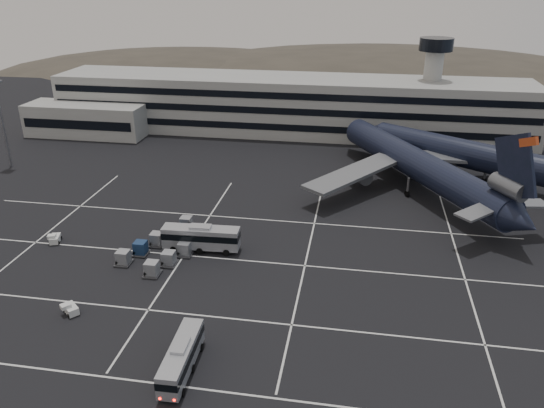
{
  "coord_description": "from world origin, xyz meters",
  "views": [
    {
      "loc": [
        18.44,
        -61.46,
        38.66
      ],
      "look_at": [
        5.6,
        13.58,
        5.0
      ],
      "focal_mm": 35.0,
      "sensor_mm": 36.0,
      "label": 1
    }
  ],
  "objects_px": {
    "tug_a": "(55,239)",
    "uld_cluster": "(165,246)",
    "bus_near": "(181,356)",
    "bus_far": "(201,237)",
    "trijet_main": "(420,165)"
  },
  "relations": [
    {
      "from": "tug_a",
      "to": "bus_far",
      "type": "bearing_deg",
      "value": -14.32
    },
    {
      "from": "bus_far",
      "to": "trijet_main",
      "type": "bearing_deg",
      "value": -51.74
    },
    {
      "from": "bus_near",
      "to": "bus_far",
      "type": "distance_m",
      "value": 26.39
    },
    {
      "from": "bus_far",
      "to": "uld_cluster",
      "type": "height_order",
      "value": "bus_far"
    },
    {
      "from": "trijet_main",
      "to": "bus_near",
      "type": "relative_size",
      "value": 5.27
    },
    {
      "from": "bus_near",
      "to": "uld_cluster",
      "type": "height_order",
      "value": "bus_near"
    },
    {
      "from": "bus_near",
      "to": "tug_a",
      "type": "bearing_deg",
      "value": 138.18
    },
    {
      "from": "tug_a",
      "to": "uld_cluster",
      "type": "height_order",
      "value": "uld_cluster"
    },
    {
      "from": "trijet_main",
      "to": "tug_a",
      "type": "distance_m",
      "value": 64.82
    },
    {
      "from": "tug_a",
      "to": "uld_cluster",
      "type": "xyz_separation_m",
      "value": [
        17.85,
        0.16,
        0.34
      ]
    },
    {
      "from": "bus_near",
      "to": "bus_far",
      "type": "height_order",
      "value": "bus_far"
    },
    {
      "from": "bus_far",
      "to": "tug_a",
      "type": "relative_size",
      "value": 4.33
    },
    {
      "from": "bus_near",
      "to": "bus_far",
      "type": "xyz_separation_m",
      "value": [
        -5.61,
        25.79,
        0.32
      ]
    },
    {
      "from": "bus_near",
      "to": "tug_a",
      "type": "relative_size",
      "value": 3.71
    },
    {
      "from": "tug_a",
      "to": "trijet_main",
      "type": "bearing_deg",
      "value": 10.34
    }
  ]
}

